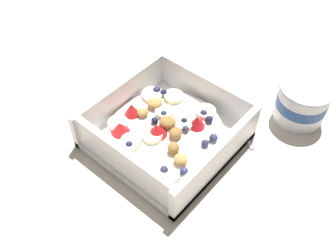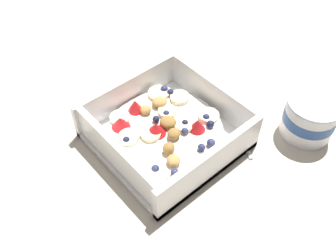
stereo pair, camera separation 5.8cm
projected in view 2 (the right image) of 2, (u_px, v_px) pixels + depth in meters
ground_plane at (171, 145)px, 0.60m from camera, size 2.40×2.40×0.00m
fruit_bowl at (167, 130)px, 0.59m from camera, size 0.20×0.20×0.06m
spoon at (228, 101)px, 0.65m from camera, size 0.10×0.16×0.01m
yogurt_cup at (310, 117)px, 0.59m from camera, size 0.08×0.08×0.07m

